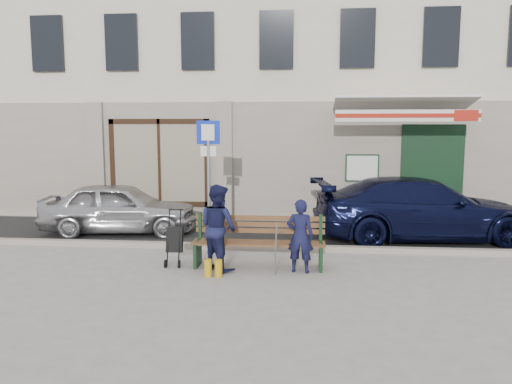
# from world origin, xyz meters

# --- Properties ---
(ground) EXTENTS (80.00, 80.00, 0.00)m
(ground) POSITION_xyz_m (0.00, 0.00, 0.00)
(ground) COLOR #9E9991
(ground) RESTS_ON ground
(asphalt_lane) EXTENTS (60.00, 3.20, 0.01)m
(asphalt_lane) POSITION_xyz_m (0.00, 3.10, 0.01)
(asphalt_lane) COLOR #282828
(asphalt_lane) RESTS_ON ground
(curb) EXTENTS (60.00, 0.18, 0.12)m
(curb) POSITION_xyz_m (0.00, 1.50, 0.06)
(curb) COLOR #9E9384
(curb) RESTS_ON ground
(building) EXTENTS (20.00, 8.27, 10.00)m
(building) POSITION_xyz_m (0.01, 8.45, 4.97)
(building) COLOR beige
(building) RESTS_ON ground
(car_silver) EXTENTS (3.76, 1.84, 1.24)m
(car_silver) POSITION_xyz_m (-3.61, 2.84, 0.62)
(car_silver) COLOR #B7B8BC
(car_silver) RESTS_ON ground
(car_navy) EXTENTS (5.06, 2.58, 1.41)m
(car_navy) POSITION_xyz_m (3.41, 2.84, 0.70)
(car_navy) COLOR black
(car_navy) RESTS_ON ground
(parking_sign) EXTENTS (0.49, 0.08, 2.66)m
(parking_sign) POSITION_xyz_m (-1.25, 1.89, 1.78)
(parking_sign) COLOR gray
(parking_sign) RESTS_ON ground
(bench) EXTENTS (2.40, 1.17, 0.98)m
(bench) POSITION_xyz_m (-0.08, 0.25, 0.46)
(bench) COLOR brown
(bench) RESTS_ON ground
(man) EXTENTS (0.51, 0.36, 1.30)m
(man) POSITION_xyz_m (0.72, 0.00, 0.65)
(man) COLOR #121434
(man) RESTS_ON ground
(woman) EXTENTS (0.94, 0.92, 1.53)m
(woman) POSITION_xyz_m (-0.73, 0.04, 0.77)
(woman) COLOR #15183B
(woman) RESTS_ON ground
(stroller) EXTENTS (0.31, 0.43, 1.02)m
(stroller) POSITION_xyz_m (-1.58, 0.24, 0.45)
(stroller) COLOR black
(stroller) RESTS_ON ground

